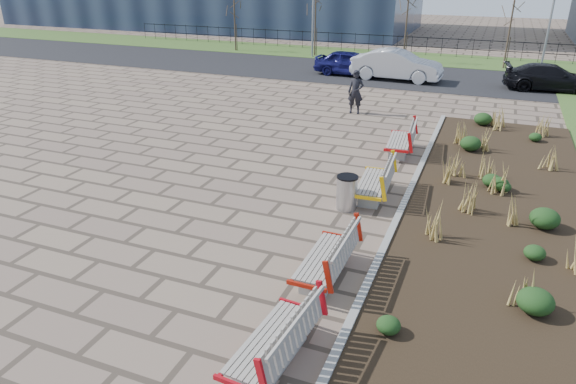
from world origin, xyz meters
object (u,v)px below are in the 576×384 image
at_px(litter_bin, 347,193).
at_px(bench_d, 400,139).
at_px(bench_b, 324,256).
at_px(lamp_west, 313,9).
at_px(bench_a, 272,337).
at_px(car_black, 551,77).
at_px(car_blue, 350,63).
at_px(pedestrian, 356,92).
at_px(lamp_east, 551,17).
at_px(bench_c, 373,180).
at_px(car_silver, 397,65).

bearing_deg(litter_bin, bench_d, 84.55).
bearing_deg(bench_b, lamp_west, 110.48).
bearing_deg(bench_b, litter_bin, 98.55).
height_order(bench_a, bench_b, same).
relative_size(bench_b, litter_bin, 2.37).
xyz_separation_m(litter_bin, car_black, (5.63, 16.66, 0.21)).
bearing_deg(car_blue, lamp_west, 41.97).
bearing_deg(pedestrian, lamp_east, 53.04).
bearing_deg(lamp_east, pedestrian, -121.54).
relative_size(litter_bin, lamp_east, 0.15).
bearing_deg(bench_c, pedestrian, 104.67).
xyz_separation_m(bench_c, car_blue, (-5.02, 15.64, 0.19)).
bearing_deg(litter_bin, car_blue, 105.37).
distance_m(pedestrian, car_black, 10.94).
relative_size(pedestrian, lamp_west, 0.30).
distance_m(car_black, lamp_east, 5.44).
distance_m(car_silver, lamp_east, 9.29).
bearing_deg(car_black, bench_c, 156.09).
height_order(bench_c, pedestrian, pedestrian).
relative_size(bench_a, bench_b, 1.00).
height_order(car_blue, car_silver, car_silver).
bearing_deg(car_silver, bench_b, -170.89).
bearing_deg(bench_a, pedestrian, 105.04).
distance_m(car_black, lamp_west, 15.18).
relative_size(bench_c, litter_bin, 2.37).
bearing_deg(car_silver, bench_d, -166.24).
height_order(bench_d, lamp_west, lamp_west).
height_order(car_black, lamp_east, lamp_east).
height_order(bench_b, bench_d, same).
bearing_deg(bench_c, bench_b, -93.64).
relative_size(bench_b, lamp_west, 0.35).
bearing_deg(pedestrian, lamp_west, 111.41).
bearing_deg(pedestrian, car_blue, 101.80).
bearing_deg(bench_d, bench_c, -94.58).
distance_m(bench_b, car_silver, 19.71).
distance_m(car_silver, lamp_west, 8.73).
distance_m(bench_c, bench_d, 3.81).
bearing_deg(car_blue, bench_a, -164.26).
bearing_deg(lamp_east, bench_c, -103.65).
relative_size(bench_b, lamp_east, 0.35).
relative_size(bench_a, car_blue, 0.53).
distance_m(bench_d, pedestrian, 5.06).
relative_size(bench_c, car_blue, 0.53).
bearing_deg(bench_b, bench_c, 90.52).
relative_size(pedestrian, car_blue, 0.45).
relative_size(pedestrian, lamp_east, 0.30).
bearing_deg(litter_bin, pedestrian, 103.79).
distance_m(bench_b, bench_c, 4.18).
relative_size(litter_bin, car_black, 0.20).
relative_size(bench_c, lamp_west, 0.35).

